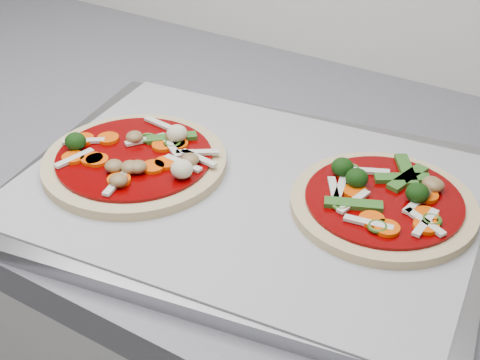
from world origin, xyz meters
The scene contains 5 objects.
countertop centered at (0.00, 1.30, 0.88)m, with size 3.60×0.60×0.04m, color slate.
baking_tray centered at (0.00, 1.22, 0.91)m, with size 0.50×0.37×0.02m, color gray.
parchment centered at (0.00, 1.22, 0.92)m, with size 0.48×0.35×0.00m, color #939398.
pizza_left centered at (-0.13, 1.18, 0.93)m, with size 0.26×0.26×0.03m.
pizza_right centered at (0.14, 1.26, 0.93)m, with size 0.22×0.22×0.03m.
Camera 1 is at (0.31, 0.71, 1.33)m, focal length 50.00 mm.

